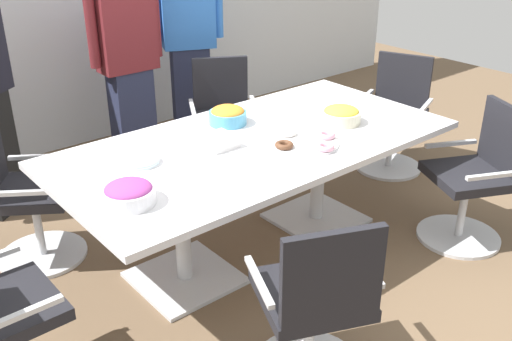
# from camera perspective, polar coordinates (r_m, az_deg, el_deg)

# --- Properties ---
(ground_plane) EXTENTS (10.00, 10.00, 0.01)m
(ground_plane) POSITION_cam_1_polar(r_m,az_deg,el_deg) (3.86, 0.00, -7.44)
(ground_plane) COLOR brown
(conference_table) EXTENTS (2.40, 1.20, 0.75)m
(conference_table) POSITION_cam_1_polar(r_m,az_deg,el_deg) (3.56, 0.00, 1.09)
(conference_table) COLOR silver
(conference_table) RESTS_ON ground
(office_chair_0) EXTENTS (0.70, 0.70, 0.91)m
(office_chair_0) POSITION_cam_1_polar(r_m,az_deg,el_deg) (4.93, 13.23, 4.79)
(office_chair_0) COLOR silver
(office_chair_0) RESTS_ON ground
(office_chair_1) EXTENTS (0.74, 0.74, 0.91)m
(office_chair_1) POSITION_cam_1_polar(r_m,az_deg,el_deg) (4.71, -3.15, 4.47)
(office_chair_1) COLOR silver
(office_chair_1) RESTS_ON ground
(office_chair_2) EXTENTS (0.75, 0.75, 0.91)m
(office_chair_2) POSITION_cam_1_polar(r_m,az_deg,el_deg) (3.82, -21.51, -2.69)
(office_chair_2) COLOR silver
(office_chair_2) RESTS_ON ground
(office_chair_4) EXTENTS (0.71, 0.71, 0.91)m
(office_chair_4) POSITION_cam_1_polar(r_m,az_deg,el_deg) (2.71, 5.73, -13.37)
(office_chair_4) COLOR silver
(office_chair_4) RESTS_ON ground
(office_chair_5) EXTENTS (0.72, 0.72, 0.91)m
(office_chair_5) POSITION_cam_1_polar(r_m,az_deg,el_deg) (4.02, 20.39, -1.10)
(office_chair_5) COLOR silver
(office_chair_5) RESTS_ON ground
(person_standing_2) EXTENTS (0.61, 0.22, 1.74)m
(person_standing_2) POSITION_cam_1_polar(r_m,az_deg,el_deg) (4.74, -12.30, 10.41)
(person_standing_2) COLOR #232842
(person_standing_2) RESTS_ON ground
(person_standing_3) EXTENTS (0.59, 0.38, 1.83)m
(person_standing_3) POSITION_cam_1_polar(r_m,az_deg,el_deg) (5.17, -6.54, 12.74)
(person_standing_3) COLOR #232842
(person_standing_3) RESTS_ON ground
(snack_bowl_chips_orange) EXTENTS (0.24, 0.24, 0.12)m
(snack_bowl_chips_orange) POSITION_cam_1_polar(r_m,az_deg,el_deg) (3.75, -2.75, 5.38)
(snack_bowl_chips_orange) COLOR #4C9EC6
(snack_bowl_chips_orange) RESTS_ON conference_table
(snack_bowl_chips_yellow) EXTENTS (0.25, 0.25, 0.11)m
(snack_bowl_chips_yellow) POSITION_cam_1_polar(r_m,az_deg,el_deg) (3.80, 8.23, 5.37)
(snack_bowl_chips_yellow) COLOR beige
(snack_bowl_chips_yellow) RESTS_ON conference_table
(snack_bowl_candy_mix) EXTENTS (0.26, 0.26, 0.11)m
(snack_bowl_candy_mix) POSITION_cam_1_polar(r_m,az_deg,el_deg) (2.85, -12.21, -2.15)
(snack_bowl_candy_mix) COLOR white
(snack_bowl_candy_mix) RESTS_ON conference_table
(donut_platter) EXTENTS (0.40, 0.41, 0.04)m
(donut_platter) POSITION_cam_1_polar(r_m,az_deg,el_deg) (3.46, 4.79, 2.80)
(donut_platter) COLOR white
(donut_platter) RESTS_ON conference_table
(plate_stack) EXTENTS (0.21, 0.21, 0.03)m
(plate_stack) POSITION_cam_1_polar(r_m,az_deg,el_deg) (3.27, -11.20, 0.91)
(plate_stack) COLOR white
(plate_stack) RESTS_ON conference_table
(napkin_pile) EXTENTS (0.18, 0.18, 0.07)m
(napkin_pile) POSITION_cam_1_polar(r_m,az_deg,el_deg) (3.42, -3.62, 2.85)
(napkin_pile) COLOR white
(napkin_pile) RESTS_ON conference_table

